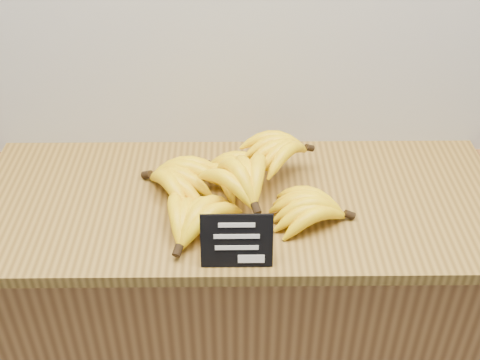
% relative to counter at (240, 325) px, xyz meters
% --- Properties ---
extents(counter, '(1.45, 0.50, 0.90)m').
position_rel_counter_xyz_m(counter, '(0.00, 0.00, 0.00)').
color(counter, '#8F5E2E').
rests_on(counter, ground).
extents(counter_top, '(1.30, 0.54, 0.03)m').
position_rel_counter_xyz_m(counter_top, '(0.00, 0.00, 0.47)').
color(counter_top, olive).
rests_on(counter_top, counter).
extents(chalkboard_sign, '(0.15, 0.04, 0.12)m').
position_rel_counter_xyz_m(chalkboard_sign, '(-0.01, -0.22, 0.54)').
color(chalkboard_sign, black).
rests_on(chalkboard_sign, counter_top).
extents(banana_pile, '(0.51, 0.39, 0.13)m').
position_rel_counter_xyz_m(banana_pile, '(-0.02, -0.01, 0.53)').
color(banana_pile, yellow).
rests_on(banana_pile, counter_top).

